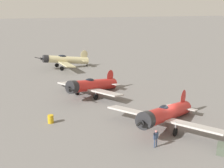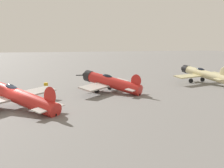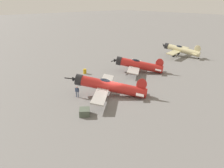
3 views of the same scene
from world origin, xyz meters
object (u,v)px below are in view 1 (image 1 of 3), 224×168
airplane_foreground (165,114)px  airplane_mid_apron (92,86)px  airplane_far_line (64,60)px  fuel_drum (51,119)px  ground_crew_mechanic (156,137)px

airplane_foreground → airplane_mid_apron: 13.37m
airplane_far_line → fuel_drum: bearing=68.9°
airplane_foreground → ground_crew_mechanic: bearing=14.2°
airplane_foreground → airplane_mid_apron: airplane_foreground is taller
airplane_foreground → airplane_far_line: (7.41, -30.00, 0.20)m
airplane_foreground → airplane_far_line: bearing=-117.6°
airplane_foreground → airplane_far_line: 30.90m
ground_crew_mechanic → fuel_drum: (8.74, -7.73, -0.53)m
fuel_drum → airplane_mid_apron: bearing=-125.6°
airplane_far_line → fuel_drum: size_ratio=12.66×
airplane_foreground → airplane_mid_apron: (5.39, -12.24, -0.05)m
ground_crew_mechanic → fuel_drum: size_ratio=1.82×
airplane_mid_apron → ground_crew_mechanic: airplane_mid_apron is taller
airplane_foreground → ground_crew_mechanic: 4.57m
airplane_far_line → fuel_drum: airplane_far_line is taller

